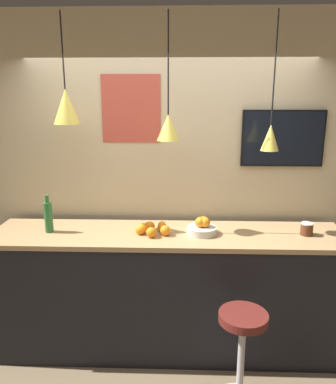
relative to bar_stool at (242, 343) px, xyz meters
The scene contains 12 objects.
back_wall 1.53m from the bar_stool, 116.72° to the left, with size 8.00×0.06×2.90m.
service_counter 0.83m from the bar_stool, 130.30° to the left, with size 2.96×0.65×1.08m.
bar_stool is the anchor object (origin of this frame).
fruit_bowl 0.93m from the bar_stool, 112.49° to the left, with size 0.25×0.25×0.15m.
orange_pile 1.10m from the bar_stool, 136.97° to the left, with size 0.29×0.27×0.09m.
juice_bottle 1.80m from the bar_stool, 157.79° to the left, with size 0.07×0.07×0.32m.
spread_jar 1.07m from the bar_stool, 46.49° to the left, with size 0.10×0.10×0.10m.
pendant_lamp_left 2.20m from the bar_stool, 152.78° to the left, with size 0.21×0.21×0.84m.
pendant_lamp_middle 1.69m from the bar_stool, 127.97° to the left, with size 0.18×0.18×0.96m.
pendant_lamp_right 1.56m from the bar_stool, 69.04° to the left, with size 0.14×0.14×1.04m.
mounted_tv 1.73m from the bar_stool, 66.11° to the left, with size 0.71×0.04×0.49m.
wall_poster 2.07m from the bar_stool, 130.21° to the left, with size 0.52×0.01×0.58m.
Camera 1 is at (0.10, -2.24, 2.17)m, focal length 35.00 mm.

